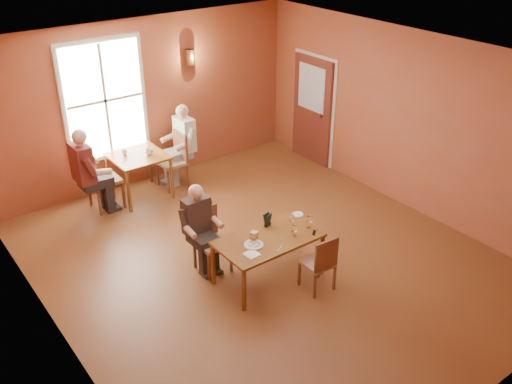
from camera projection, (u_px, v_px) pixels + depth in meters
ground at (264, 259)px, 8.51m from camera, size 6.00×7.00×0.01m
wall_back at (147, 102)px, 10.29m from camera, size 6.00×0.04×3.00m
wall_front at (492, 297)px, 5.34m from camera, size 6.00×0.04×3.00m
wall_left at (47, 239)px, 6.23m from camera, size 0.04×7.00×3.00m
wall_right at (409, 122)px, 9.40m from camera, size 0.04×7.00×3.00m
ceiling at (266, 60)px, 7.11m from camera, size 6.00×7.00×0.04m
window at (105, 101)px, 9.74m from camera, size 1.36×0.10×1.96m
door at (312, 110)px, 11.21m from camera, size 0.12×1.04×2.10m
wall_sconce at (190, 57)px, 10.37m from camera, size 0.16×0.16×0.28m
main_table at (268, 258)px, 7.94m from camera, size 1.44×0.81×0.67m
chair_diner_main at (212, 242)px, 8.07m from camera, size 0.42×0.42×0.94m
diner_main at (213, 233)px, 7.98m from camera, size 0.50×0.50×1.26m
chair_empty at (318, 262)px, 7.71m from camera, size 0.40×0.40×0.85m
plate_food at (254, 244)px, 7.61m from camera, size 0.33×0.33×0.03m
sandwich at (254, 236)px, 7.71m from camera, size 0.12×0.11×0.11m
goblet_a at (292, 220)px, 8.04m from camera, size 0.07×0.07×0.18m
goblet_b at (309, 221)px, 7.98m from camera, size 0.10×0.10×0.19m
goblet_c at (294, 230)px, 7.78m from camera, size 0.09×0.09×0.18m
menu_stand at (268, 220)px, 8.01m from camera, size 0.13×0.08×0.20m
knife at (280, 248)px, 7.57m from camera, size 0.17×0.10×0.00m
napkin at (252, 254)px, 7.43m from camera, size 0.19×0.19×0.01m
side_plate at (298, 214)px, 8.33m from camera, size 0.21×0.21×0.01m
sunglasses at (314, 233)px, 7.89m from camera, size 0.11×0.10×0.01m
second_table at (140, 176)px, 10.10m from camera, size 0.91×0.91×0.80m
chair_diner_white at (172, 161)px, 10.40m from camera, size 0.45×0.45×1.02m
diner_white at (172, 150)px, 10.31m from camera, size 0.57×0.57×1.44m
chair_diner_maroon at (104, 178)px, 9.69m from camera, size 0.48×0.48×1.09m
diner_maroon at (101, 168)px, 9.58m from camera, size 0.60×0.60×1.50m
cup_a at (149, 152)px, 9.91m from camera, size 0.15×0.15×0.10m
cup_b at (124, 152)px, 9.90m from camera, size 0.13×0.13×0.10m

